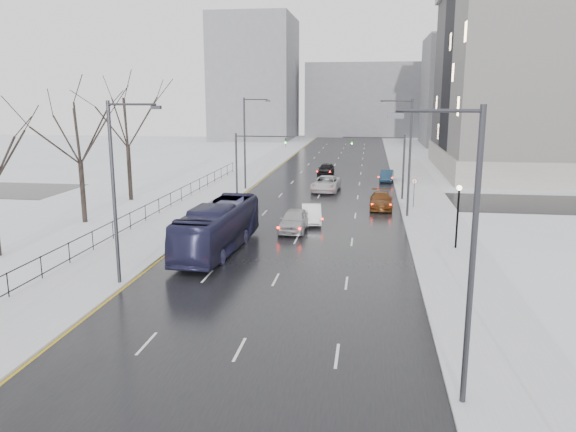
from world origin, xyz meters
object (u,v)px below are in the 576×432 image
at_px(sedan_right_distant, 387,176).
at_px(mast_signal_right, 393,159).
at_px(lamppost_r_mid, 458,207).
at_px(streetlight_r_mid, 407,152).
at_px(sedan_right_far, 381,200).
at_px(mast_signal_left, 247,157).
at_px(bus, 218,227).
at_px(sedan_right_near, 311,214).
at_px(streetlight_l_far, 247,139).
at_px(tree_park_d, 85,223).
at_px(sedan_center_far, 326,169).
at_px(streetlight_r_near, 466,245).
at_px(sedan_center_near, 294,220).
at_px(sedan_right_cross, 326,184).
at_px(tree_park_e, 131,201).
at_px(streetlight_l_near, 117,184).
at_px(no_uturn_sign, 414,184).

bearing_deg(sedan_right_distant, mast_signal_right, -83.66).
bearing_deg(lamppost_r_mid, streetlight_r_mid, 105.82).
bearing_deg(sedan_right_far, mast_signal_left, 162.77).
distance_m(mast_signal_left, bus, 20.86).
bearing_deg(sedan_right_distant, sedan_right_near, -100.11).
distance_m(streetlight_l_far, mast_signal_left, 4.36).
height_order(tree_park_d, mast_signal_left, mast_signal_left).
distance_m(sedan_center_far, sedan_right_distant, 8.85).
relative_size(streetlight_r_near, bus, 0.87).
bearing_deg(lamppost_r_mid, sedan_right_distant, 97.13).
distance_m(mast_signal_right, sedan_center_far, 18.77).
distance_m(sedan_center_near, sedan_right_far, 11.93).
relative_size(streetlight_l_far, lamppost_r_mid, 2.34).
bearing_deg(lamppost_r_mid, tree_park_d, 172.09).
height_order(streetlight_r_mid, sedan_center_near, streetlight_r_mid).
bearing_deg(lamppost_r_mid, streetlight_l_far, 131.06).
relative_size(tree_park_d, sedan_right_far, 2.45).
bearing_deg(streetlight_r_mid, sedan_right_distant, 92.72).
height_order(bus, sedan_right_cross, bus).
relative_size(streetlight_l_far, sedan_right_distant, 2.41).
distance_m(tree_park_e, mast_signal_right, 26.16).
height_order(tree_park_e, streetlight_l_near, streetlight_l_near).
bearing_deg(sedan_center_far, mast_signal_left, -108.59).
bearing_deg(tree_park_e, sedan_right_cross, 23.88).
height_order(bus, sedan_right_near, bus).
relative_size(streetlight_l_near, sedan_right_near, 2.24).
relative_size(bus, sedan_right_cross, 1.94).
xyz_separation_m(no_uturn_sign, sedan_right_cross, (-8.70, 8.28, -1.44)).
relative_size(tree_park_e, streetlight_l_near, 1.35).
bearing_deg(streetlight_r_near, sedan_center_far, 99.00).
relative_size(streetlight_l_far, bus, 0.87).
relative_size(mast_signal_right, bus, 0.57).
xyz_separation_m(streetlight_l_near, no_uturn_sign, (17.37, 24.00, -3.32)).
height_order(bus, sedan_right_distant, bus).
bearing_deg(mast_signal_left, sedan_right_distant, 40.44).
bearing_deg(no_uturn_sign, bus, -130.22).
bearing_deg(streetlight_r_near, sedan_right_far, 93.27).
bearing_deg(streetlight_l_far, tree_park_e, -141.43).
bearing_deg(sedan_center_near, bus, -121.87).
height_order(streetlight_r_near, sedan_right_distant, streetlight_r_near).
distance_m(streetlight_l_far, lamppost_r_mid, 29.30).
distance_m(streetlight_l_near, no_uturn_sign, 29.81).
xyz_separation_m(lamppost_r_mid, sedan_right_near, (-10.50, 6.80, -2.17)).
xyz_separation_m(streetlight_l_near, mast_signal_left, (0.84, 28.00, -1.51)).
relative_size(streetlight_l_near, sedan_center_far, 2.17).
height_order(mast_signal_right, sedan_right_cross, mast_signal_right).
bearing_deg(lamppost_r_mid, sedan_right_cross, 115.24).
height_order(sedan_center_far, sedan_right_distant, sedan_center_far).
height_order(no_uturn_sign, sedan_center_far, no_uturn_sign).
xyz_separation_m(streetlight_r_near, no_uturn_sign, (1.03, 34.00, -3.32)).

